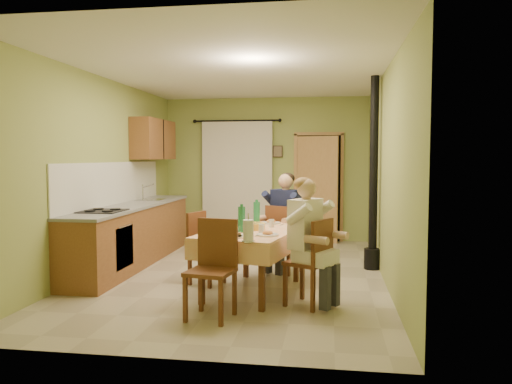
% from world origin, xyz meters
% --- Properties ---
extents(floor, '(4.00, 6.00, 0.01)m').
position_xyz_m(floor, '(0.00, 0.00, 0.00)').
color(floor, tan).
rests_on(floor, ground).
extents(room_shell, '(4.04, 6.04, 2.82)m').
position_xyz_m(room_shell, '(0.00, 0.00, 1.82)').
color(room_shell, '#93A152').
rests_on(room_shell, ground).
extents(kitchen_run, '(0.64, 3.64, 1.56)m').
position_xyz_m(kitchen_run, '(-1.71, 0.40, 0.48)').
color(kitchen_run, brown).
rests_on(kitchen_run, ground).
extents(upper_cabinets, '(0.35, 1.40, 0.70)m').
position_xyz_m(upper_cabinets, '(-1.82, 1.70, 1.95)').
color(upper_cabinets, brown).
rests_on(upper_cabinets, room_shell).
extents(curtain, '(1.70, 0.07, 2.22)m').
position_xyz_m(curtain, '(-0.55, 2.90, 1.26)').
color(curtain, black).
rests_on(curtain, ground).
extents(doorway, '(0.96, 0.31, 2.15)m').
position_xyz_m(doorway, '(1.04, 2.91, 1.05)').
color(doorway, black).
rests_on(doorway, ground).
extents(dining_table, '(1.29, 1.79, 0.76)m').
position_xyz_m(dining_table, '(0.36, -0.90, 0.38)').
color(dining_table, '#ECAB7B').
rests_on(dining_table, ground).
extents(tableware, '(0.70, 1.64, 0.33)m').
position_xyz_m(tableware, '(0.36, -1.02, 0.83)').
color(tableware, white).
rests_on(tableware, dining_table).
extents(chair_far, '(0.54, 0.54, 0.96)m').
position_xyz_m(chair_far, '(0.64, 0.18, 0.29)').
color(chair_far, '#5D3119').
rests_on(chair_far, ground).
extents(chair_near, '(0.50, 0.50, 1.00)m').
position_xyz_m(chair_near, '(0.10, -1.94, 0.29)').
color(chair_near, '#5D3119').
rests_on(chair_near, ground).
extents(chair_right, '(0.56, 0.56, 0.97)m').
position_xyz_m(chair_right, '(1.06, -1.37, 0.29)').
color(chair_right, '#5D3119').
rests_on(chair_right, ground).
extents(chair_left, '(0.49, 0.49, 0.93)m').
position_xyz_m(chair_left, '(-0.30, -0.60, 0.29)').
color(chair_left, '#5D3119').
rests_on(chair_left, ground).
extents(man_far, '(0.65, 0.62, 1.39)m').
position_xyz_m(man_far, '(0.65, 0.20, 0.88)').
color(man_far, '#141938').
rests_on(man_far, chair_far).
extents(man_right, '(0.62, 0.65, 1.39)m').
position_xyz_m(man_right, '(1.04, -1.36, 0.88)').
color(man_right, white).
rests_on(man_right, chair_right).
extents(stove_flue, '(0.24, 0.24, 2.80)m').
position_xyz_m(stove_flue, '(1.90, 0.60, 1.02)').
color(stove_flue, black).
rests_on(stove_flue, ground).
extents(picture_back, '(0.19, 0.03, 0.23)m').
position_xyz_m(picture_back, '(0.25, 2.97, 1.75)').
color(picture_back, black).
rests_on(picture_back, room_shell).
extents(picture_right, '(0.03, 0.31, 0.21)m').
position_xyz_m(picture_right, '(1.97, 1.20, 1.85)').
color(picture_right, brown).
rests_on(picture_right, room_shell).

